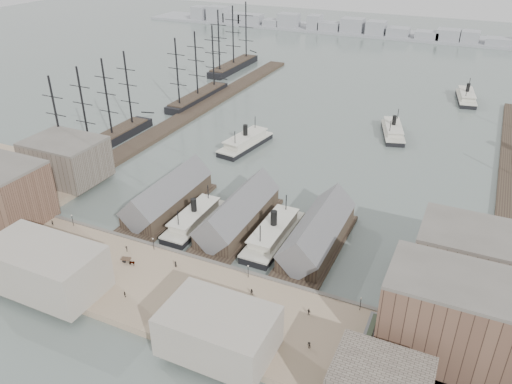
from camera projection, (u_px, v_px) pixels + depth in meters
The scene contains 40 objects.
ground at pixel (212, 255), 143.85m from camera, with size 900.00×900.00×0.00m, color #525F5A.
quay at pixel (173, 294), 127.45m from camera, with size 180.00×30.00×2.00m, color gray.
seawall at pixel (203, 262), 139.16m from camera, with size 180.00×1.20×2.30m, color #59544C.
west_wharf at pixel (192, 113), 248.35m from camera, with size 10.00×220.00×1.60m, color #2D231C.
ferry_shed_west at pixel (168, 197), 164.73m from camera, with size 14.00×42.00×12.60m.
ferry_shed_center at pixel (238, 214), 155.07m from camera, with size 14.00×42.00×12.60m.
ferry_shed_east at pixel (318, 234), 145.40m from camera, with size 14.00×42.00×12.60m.
warehouse_west_back at pixel (66, 160), 179.90m from camera, with size 26.00×20.00×14.00m, color #60564C.
warehouse_east_front at pixel (457, 319), 104.27m from camera, with size 30.00×18.00×19.00m, color brown.
warehouse_east_back at pixel (474, 260), 125.98m from camera, with size 28.00×20.00×15.00m, color #60564C.
street_bldg_center at pixel (218, 331), 107.59m from camera, with size 24.00×16.00×10.00m, color gray.
street_bldg_west at pixel (44, 267), 125.70m from camera, with size 30.00×16.00×12.00m, color gray.
lamp_post_far_w at pixel (72, 218), 152.75m from camera, with size 0.44×0.44×3.92m.
lamp_post_near_w at pixel (153, 242), 141.60m from camera, with size 0.44×0.44×3.92m.
lamp_post_near_e at pixel (248, 269), 130.45m from camera, with size 0.44×0.44×3.92m.
lamp_post_far_e at pixel (361, 301), 119.30m from camera, with size 0.44×0.44×3.92m.
far_shore at pixel (410, 33), 408.77m from camera, with size 500.00×40.00×15.72m.
ferry_docked_west at pixel (195, 218), 157.18m from camera, with size 8.33×27.76×9.91m.
ferry_docked_east at pixel (274, 233), 149.42m from camera, with size 9.03×30.09×10.75m.
ferry_open_near at pixel (246, 142), 211.34m from camera, with size 13.22×31.09×10.76m.
ferry_open_mid at pixel (393, 131), 223.37m from camera, with size 15.90×28.73×9.83m.
ferry_open_far at pixel (466, 97), 266.20m from camera, with size 13.35×29.58×10.19m.
sailing_ship_near at pixel (102, 141), 211.34m from camera, with size 8.81×60.69×36.22m.
sailing_ship_mid at pixel (198, 96), 266.35m from camera, with size 8.82×50.98×36.27m.
sailing_ship_far at pixel (234, 65), 323.26m from camera, with size 9.59×53.28×39.43m.
tram at pixel (371, 333), 111.45m from camera, with size 2.75×10.06×3.56m.
horse_cart_left at pixel (62, 234), 148.53m from camera, with size 4.67×1.71×1.48m.
horse_cart_center at pixel (130, 262), 136.36m from camera, with size 4.95×2.35×1.54m.
horse_cart_right at pixel (234, 319), 116.66m from camera, with size 4.78×2.72×1.50m.
pedestrian_0 at pixel (52, 223), 153.84m from camera, with size 0.64×0.47×1.75m, color black.
pedestrian_1 at pixel (58, 261), 136.60m from camera, with size 0.86×0.67×1.78m, color black.
pedestrian_2 at pixel (127, 249), 141.70m from camera, with size 1.09×0.63×1.69m, color black.
pedestrian_3 at pixel (125, 294), 124.46m from camera, with size 0.95×0.39×1.62m, color black.
pedestrian_4 at pixel (176, 264), 135.41m from camera, with size 0.84×0.55×1.73m, color black.
pedestrian_5 at pixel (185, 286), 127.18m from camera, with size 0.66×0.48×1.80m, color black.
pedestrian_6 at pixel (252, 292), 125.16m from camera, with size 0.84×0.65×1.72m, color black.
pedestrian_7 at pixel (309, 345), 109.42m from camera, with size 1.11×0.64×1.72m, color black.
pedestrian_8 at pixel (309, 312), 118.77m from camera, with size 1.07×0.45×1.82m, color black.
pedestrian_9 at pixel (354, 355), 106.95m from camera, with size 0.80×0.52×1.64m, color black.
pedestrian_10 at pixel (344, 347), 109.05m from camera, with size 0.64×0.47×1.75m, color black.
Camera 1 is at (61.28, -101.25, 84.72)m, focal length 35.00 mm.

